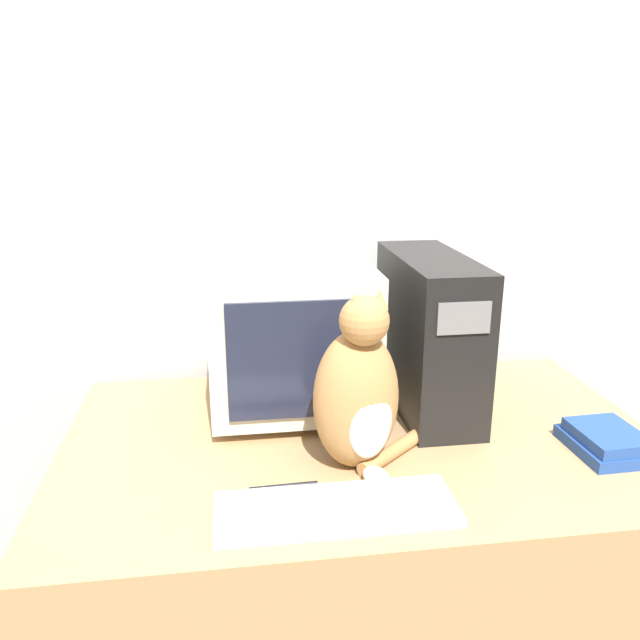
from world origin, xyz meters
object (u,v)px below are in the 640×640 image
Objects in this scene: crt_monitor at (291,335)px; keyboard at (336,509)px; computer_tower at (429,333)px; book_stack at (606,441)px; pen at (284,486)px; cat at (359,395)px.

crt_monitor is 0.55m from keyboard.
computer_tower is 2.43× the size of book_stack.
pen is (-0.06, -0.41, -0.20)m from crt_monitor.
computer_tower is 1.01× the size of keyboard.
crt_monitor is at bearing 172.84° from computer_tower.
book_stack is 1.36× the size of pen.
cat is at bearing 21.77° from pen.
cat is 0.61m from book_stack.
computer_tower is 0.39m from cat.
book_stack is at bearing -42.81° from computer_tower.
cat is at bearing -130.28° from computer_tower.
book_stack is at bearing 3.61° from pen.
crt_monitor is at bearing 152.89° from book_stack.
crt_monitor is 2.15× the size of book_stack.
computer_tower is at bearing 40.72° from pen.
pen is at bearing 132.18° from keyboard.
crt_monitor is 0.46m from pen.
book_stack is (0.59, -0.02, -0.15)m from cat.
crt_monitor is at bearing 94.18° from keyboard.
pen is (-0.09, 0.10, -0.01)m from keyboard.
pen is at bearing -139.28° from computer_tower.
crt_monitor is 2.93× the size of pen.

